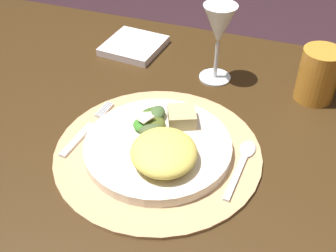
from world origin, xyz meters
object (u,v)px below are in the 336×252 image
object	(u,v)px
dining_table	(168,205)
spoon	(244,159)
wine_glass	(219,28)
amber_tumbler	(318,75)
napkin	(134,46)
dinner_plate	(158,147)
fork	(85,131)

from	to	relation	value
dining_table	spoon	xyz separation A→B (m)	(0.13, -0.01, 0.18)
wine_glass	amber_tumbler	size ratio (longest dim) A/B	1.55
spoon	wine_glass	xyz separation A→B (m)	(-0.11, 0.22, 0.10)
spoon	amber_tumbler	size ratio (longest dim) A/B	1.37
spoon	napkin	size ratio (longest dim) A/B	1.12
spoon	amber_tumbler	bearing A→B (deg)	68.14
dinner_plate	fork	distance (m)	0.14
dining_table	fork	size ratio (longest dim) A/B	8.46
napkin	amber_tumbler	size ratio (longest dim) A/B	1.22
napkin	dinner_plate	bearing A→B (deg)	-60.44
wine_glass	napkin	bearing A→B (deg)	164.85
dinner_plate	napkin	world-z (taller)	dinner_plate
napkin	amber_tumbler	xyz separation A→B (m)	(0.40, -0.06, 0.04)
fork	spoon	size ratio (longest dim) A/B	1.11
spoon	napkin	bearing A→B (deg)	138.07
fork	spoon	distance (m)	0.27
fork	wine_glass	bearing A→B (deg)	56.00
napkin	amber_tumbler	distance (m)	0.41
dining_table	wine_glass	world-z (taller)	wine_glass
dining_table	dinner_plate	size ratio (longest dim) A/B	5.50
fork	wine_glass	size ratio (longest dim) A/B	0.99
wine_glass	amber_tumbler	xyz separation A→B (m)	(0.20, -0.00, -0.06)
dinner_plate	wine_glass	world-z (taller)	wine_glass
spoon	dining_table	bearing A→B (deg)	175.61
wine_glass	dinner_plate	bearing A→B (deg)	-97.08
fork	wine_glass	xyz separation A→B (m)	(0.17, 0.25, 0.10)
napkin	spoon	bearing A→B (deg)	-41.93
wine_glass	spoon	bearing A→B (deg)	-64.55
spoon	wine_glass	distance (m)	0.27
dinner_plate	spoon	size ratio (longest dim) A/B	1.71
fork	napkin	distance (m)	0.31
napkin	amber_tumbler	world-z (taller)	amber_tumbler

